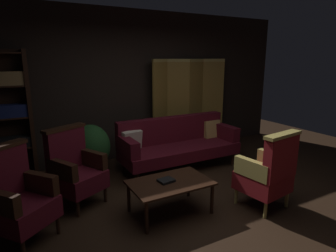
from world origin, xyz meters
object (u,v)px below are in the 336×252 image
object	(u,v)px
coffee_table	(170,185)
book_black_cloth	(166,180)
armchair_gilt_accent	(268,172)
armchair_wing_left	(17,198)
armchair_wing_right	(75,169)
potted_plant	(91,149)
folding_screen	(187,104)
velvet_couch	(177,142)

from	to	relation	value
coffee_table	book_black_cloth	xyz separation A→B (m)	(-0.04, 0.03, 0.06)
armchair_gilt_accent	armchair_wing_left	size ratio (longest dim) A/B	1.00
armchair_gilt_accent	armchair_wing_left	bearing A→B (deg)	164.77
armchair_wing_right	potted_plant	xyz separation A→B (m)	(0.37, 0.66, 0.03)
armchair_wing_right	armchair_gilt_accent	bearing A→B (deg)	-31.40
folding_screen	velvet_couch	size ratio (longest dim) A/B	0.90
armchair_gilt_accent	book_black_cloth	size ratio (longest dim) A/B	5.43
velvet_couch	armchair_gilt_accent	bearing A→B (deg)	-81.51
armchair_gilt_accent	potted_plant	xyz separation A→B (m)	(-1.78, 1.97, 0.03)
armchair_gilt_accent	potted_plant	bearing A→B (deg)	132.08
armchair_wing_left	armchair_wing_right	xyz separation A→B (m)	(0.70, 0.53, 0.00)
armchair_gilt_accent	coffee_table	bearing A→B (deg)	157.57
velvet_couch	book_black_cloth	xyz separation A→B (m)	(-0.94, -1.31, -0.02)
armchair_wing_right	folding_screen	bearing A→B (deg)	26.86
armchair_wing_right	armchair_wing_left	bearing A→B (deg)	-142.76
coffee_table	armchair_wing_right	world-z (taller)	armchair_wing_right
coffee_table	book_black_cloth	bearing A→B (deg)	146.62
velvet_couch	coffee_table	distance (m)	1.61
velvet_couch	potted_plant	distance (m)	1.51
armchair_wing_right	potted_plant	world-z (taller)	armchair_wing_right
velvet_couch	armchair_gilt_accent	xyz separation A→B (m)	(0.27, -1.82, 0.04)
folding_screen	armchair_wing_left	xyz separation A→B (m)	(-3.28, -1.84, -0.50)
armchair_gilt_accent	book_black_cloth	distance (m)	1.31
folding_screen	coffee_table	bearing A→B (deg)	-126.85
potted_plant	coffee_table	bearing A→B (deg)	-67.67
armchair_gilt_accent	velvet_couch	bearing A→B (deg)	98.49
velvet_couch	potted_plant	xyz separation A→B (m)	(-1.50, 0.15, 0.07)
armchair_wing_left	folding_screen	bearing A→B (deg)	29.28
potted_plant	velvet_couch	bearing A→B (deg)	-5.66
velvet_couch	armchair_wing_left	distance (m)	2.78
velvet_couch	book_black_cloth	size ratio (longest dim) A/B	11.07
velvet_couch	potted_plant	size ratio (longest dim) A/B	2.33
coffee_table	armchair_wing_left	bearing A→B (deg)	170.08
coffee_table	folding_screen	bearing A→B (deg)	53.15
potted_plant	folding_screen	bearing A→B (deg)	16.33
folding_screen	coffee_table	distance (m)	2.73
armchair_wing_right	velvet_couch	bearing A→B (deg)	15.20
armchair_gilt_accent	armchair_wing_right	xyz separation A→B (m)	(-2.14, 1.31, 0.00)
potted_plant	book_black_cloth	xyz separation A→B (m)	(0.57, -1.46, -0.09)
armchair_gilt_accent	potted_plant	world-z (taller)	armchair_gilt_accent
coffee_table	armchair_wing_left	size ratio (longest dim) A/B	0.96
armchair_wing_left	book_black_cloth	xyz separation A→B (m)	(1.64, -0.27, -0.05)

